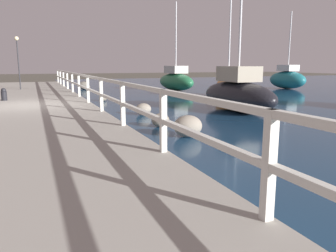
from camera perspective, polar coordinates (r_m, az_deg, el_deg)
name	(u,v)px	position (r m, az deg, el deg)	size (l,w,h in m)	color
ground_plane	(28,114)	(13.28, -23.27, 1.91)	(120.00, 120.00, 0.00)	#4C473D
dock_walkway	(27,110)	(13.26, -23.32, 2.64)	(4.71, 36.00, 0.34)	#9E998E
railing	(88,84)	(13.33, -13.81, 7.11)	(0.10, 32.50, 1.07)	silver
boulder_upstream	(87,87)	(25.47, -13.88, 6.58)	(0.43, 0.39, 0.32)	#666056
boulder_far_strip	(84,85)	(25.66, -14.43, 6.88)	(0.78, 0.71, 0.59)	#666056
boulder_near_dock	(103,98)	(16.92, -11.26, 4.77)	(0.40, 0.36, 0.30)	slate
boulder_downstream	(160,120)	(9.65, -1.32, 1.01)	(0.53, 0.48, 0.40)	slate
boulder_mid_strip	(143,109)	(12.01, -4.31, 2.95)	(0.57, 0.52, 0.43)	gray
boulder_water_edge	(188,126)	(8.33, 3.48, -0.01)	(0.74, 0.66, 0.55)	gray
mooring_bollard	(4,94)	(15.33, -26.67, 4.96)	(0.23, 0.23, 0.52)	black
dock_lamp	(18,51)	(21.86, -24.73, 11.72)	(0.25, 0.25, 3.13)	#2D2D33
sailboat_green	(176,80)	(23.53, 1.36, 7.94)	(1.79, 4.45, 6.06)	#236B42
sailboat_teal	(287,79)	(26.86, 20.06, 7.73)	(1.85, 3.41, 5.69)	#1E707A
sailboat_black	(238,93)	(13.28, 12.04, 5.63)	(1.66, 4.48, 7.74)	black
sailboat_orange	(228,85)	(18.75, 10.43, 7.00)	(2.31, 3.57, 7.21)	orange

